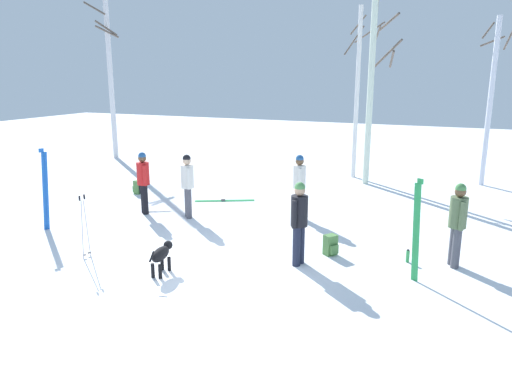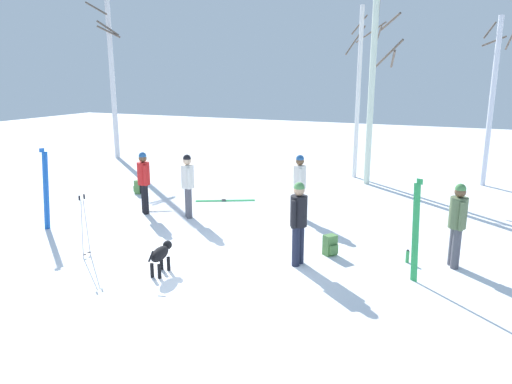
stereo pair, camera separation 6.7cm
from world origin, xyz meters
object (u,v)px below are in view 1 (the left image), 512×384
Objects in this scene: birch_tree_0 at (110,67)px; birch_tree_1 at (358,87)px; person_4 at (187,182)px; ski_pair_planted_1 at (45,190)px; person_0 at (458,220)px; backpack_1 at (331,245)px; person_3 at (299,182)px; water_bottle_0 at (408,256)px; ski_pair_lying_0 at (225,201)px; person_2 at (299,218)px; backpack_0 at (138,187)px; birch_tree_2 at (372,74)px; ski_pair_planted_0 at (416,231)px; birch_tree_3 at (491,99)px; person_1 at (143,179)px; ski_poles_0 at (84,224)px; dog at (162,254)px.

birch_tree_1 is (10.95, 0.21, -0.77)m from birch_tree_0.
ski_pair_planted_1 reaches higher than person_4.
backpack_1 is at bearing -171.48° from person_0.
person_3 is at bearing 32.11° from ski_pair_planted_1.
ski_pair_planted_1 is (-2.67, -2.26, 0.03)m from person_4.
ski_pair_lying_0 is at bearing 153.12° from water_bottle_0.
water_bottle_0 is (-0.87, -0.15, -0.85)m from person_0.
person_0 and person_4 have the same top height.
ski_pair_planted_1 is 0.31× the size of birch_tree_1.
person_2 is 0.27× the size of birch_tree_1.
ski_pair_lying_0 is at bearing 157.36° from person_0.
birch_tree_1 is at bearing 42.63° from backpack_0.
person_4 is 0.24× the size of birch_tree_2.
backpack_0 is at bearing -137.37° from birch_tree_1.
ski_pair_planted_1 is (-8.67, -0.41, 0.04)m from ski_pair_planted_0.
backpack_0 is (-2.99, -0.28, 0.20)m from ski_pair_lying_0.
ski_pair_planted_0 is at bearing -20.54° from backpack_1.
birch_tree_3 is at bearing 2.38° from birch_tree_0.
person_4 is 0.22× the size of birch_tree_0.
birch_tree_1 is at bearing 95.17° from person_2.
backpack_1 is at bearing -10.60° from person_1.
person_0 is 7.18m from ski_pair_lying_0.
ski_pair_planted_0 is at bearing -21.45° from backpack_0.
ski_pair_planted_1 is at bearing -171.16° from backpack_1.
person_2 is at bearing -158.45° from person_0.
birch_tree_1 is (2.97, 7.01, 2.32)m from person_4.
person_2 is at bearing -110.69° from birch_tree_3.
person_0 is 0.27× the size of birch_tree_1.
birch_tree_0 is (-11.76, 8.78, 3.08)m from person_2.
person_2 is 1.02× the size of ski_pair_lying_0.
ski_pair_planted_1 is 1.50× the size of ski_poles_0.
backpack_1 is 1.60× the size of water_bottle_0.
person_3 is 0.27× the size of birch_tree_1.
backpack_1 is 0.07× the size of birch_tree_1.
birch_tree_0 is at bearing -177.62° from birch_tree_3.
ski_pair_planted_0 reaches higher than person_2.
backpack_0 is 1.60× the size of water_bottle_0.
backpack_1 is 1.59m from water_bottle_0.
birch_tree_0 is at bearing 132.71° from dog.
ski_pair_lying_0 is at bearing -119.24° from birch_tree_1.
ski_pair_lying_0 is 10.29m from birch_tree_0.
water_bottle_0 is at bearing -6.59° from person_1.
person_0 is at bearing -94.51° from birch_tree_3.
birch_tree_2 reaches higher than backpack_1.
person_2 reaches higher than water_bottle_0.
backpack_0 is 0.08× the size of birch_tree_3.
person_4 is at bearing 40.27° from ski_pair_planted_1.
birch_tree_2 is (0.87, 4.91, 2.79)m from person_3.
birch_tree_3 is at bearing 20.57° from birch_tree_2.
ski_pair_lying_0 is 3.84× the size of backpack_0.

